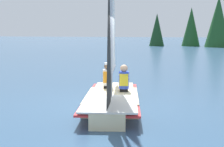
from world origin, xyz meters
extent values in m
plane|color=#2D4C6B|center=(0.00, 0.00, 0.00)|extent=(260.00, 260.00, 0.00)
cube|color=beige|center=(0.00, 0.00, 0.18)|extent=(2.02, 2.65, 0.37)
cube|color=beige|center=(0.45, -1.60, 0.18)|extent=(1.03, 1.16, 0.37)
cube|color=beige|center=(-0.45, 1.60, 0.18)|extent=(1.44, 1.27, 0.37)
cube|color=red|center=(0.00, 0.00, 0.30)|extent=(2.53, 4.41, 0.05)
cube|color=silver|center=(0.32, -1.13, 0.39)|extent=(1.80, 2.20, 0.04)
cylinder|color=#B7B7BC|center=(-0.17, 0.60, 1.02)|extent=(0.69, 2.24, 0.07)
pyramid|color=black|center=(0.36, -1.28, 2.30)|extent=(0.44, 1.40, 3.66)
cube|color=black|center=(-0.60, 2.13, 0.13)|extent=(0.05, 0.09, 0.26)
cube|color=black|center=(0.17, 0.59, 0.23)|extent=(0.31, 0.33, 0.45)
cylinder|color=blue|center=(0.17, 0.59, 0.71)|extent=(0.37, 0.37, 0.50)
cube|color=yellow|center=(0.17, 0.59, 0.73)|extent=(0.34, 0.40, 0.35)
sphere|color=tan|center=(0.17, 0.59, 1.05)|extent=(0.22, 0.22, 0.22)
cube|color=black|center=(-0.47, 0.96, 0.23)|extent=(0.31, 0.33, 0.45)
cylinder|color=white|center=(-0.47, 0.96, 0.71)|extent=(0.37, 0.37, 0.50)
cube|color=orange|center=(-0.47, 0.96, 0.73)|extent=(0.34, 0.40, 0.35)
sphere|color=brown|center=(-0.47, 0.96, 1.05)|extent=(0.22, 0.22, 0.22)
cylinder|color=white|center=(-0.47, 0.96, 1.14)|extent=(0.26, 0.26, 0.06)
cone|color=#193D1E|center=(-6.27, 40.43, 2.51)|extent=(2.34, 2.34, 5.02)
cone|color=#1E4C23|center=(-1.20, 41.76, 2.96)|extent=(2.78, 2.78, 5.92)
cone|color=#1E4C23|center=(2.71, 39.52, 3.63)|extent=(3.59, 3.59, 7.25)
camera|label=1|loc=(2.74, -8.13, 2.10)|focal=50.00mm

